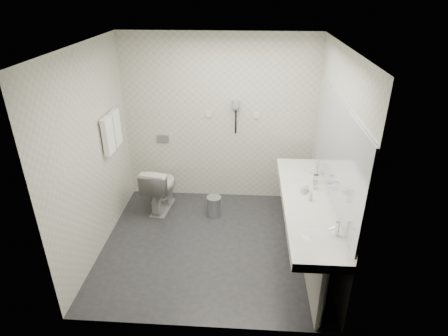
{
  "coord_description": "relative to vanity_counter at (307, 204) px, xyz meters",
  "views": [
    {
      "loc": [
        0.42,
        -3.91,
        3.08
      ],
      "look_at": [
        0.15,
        0.15,
        1.05
      ],
      "focal_mm": 30.06,
      "sensor_mm": 36.0,
      "label": 1
    }
  ],
  "objects": [
    {
      "name": "pedal_bin",
      "position": [
        -1.15,
        0.88,
        -0.65
      ],
      "size": [
        0.26,
        0.26,
        0.3
      ],
      "primitive_type": "cylinder",
      "rotation": [
        0.0,
        0.0,
        -0.26
      ],
      "color": "#B2B5BA",
      "rests_on": "floor"
    },
    {
      "name": "vanity_post_far",
      "position": [
        0.05,
        1.04,
        -0.42
      ],
      "size": [
        0.06,
        0.06,
        0.75
      ],
      "primitive_type": "cylinder",
      "color": "silver",
      "rests_on": "floor"
    },
    {
      "name": "mirror",
      "position": [
        0.26,
        0.0,
        0.65
      ],
      "size": [
        0.02,
        2.2,
        1.05
      ],
      "primitive_type": "cube",
      "color": "#B2BCC6",
      "rests_on": "wall_right"
    },
    {
      "name": "vanity_panel",
      "position": [
        0.02,
        0.0,
        -0.42
      ],
      "size": [
        0.03,
        2.15,
        0.75
      ],
      "primitive_type": "cube",
      "color": "gray",
      "rests_on": "floor"
    },
    {
      "name": "vanity_post_near",
      "position": [
        0.05,
        -1.04,
        -0.42
      ],
      "size": [
        0.06,
        0.06,
        0.75
      ],
      "primitive_type": "cylinder",
      "color": "silver",
      "rests_on": "floor"
    },
    {
      "name": "dryer_cradle",
      "position": [
        -0.88,
        1.47,
        0.7
      ],
      "size": [
        0.1,
        0.04,
        0.14
      ],
      "primitive_type": "cube",
      "color": "gray",
      "rests_on": "wall_back"
    },
    {
      "name": "toilet",
      "position": [
        -1.96,
        1.04,
        -0.44
      ],
      "size": [
        0.48,
        0.75,
        0.72
      ],
      "primitive_type": "imported",
      "rotation": [
        0.0,
        0.0,
        3.02
      ],
      "color": "silver",
      "rests_on": "floor"
    },
    {
      "name": "dryer_cord",
      "position": [
        -0.88,
        1.46,
        0.45
      ],
      "size": [
        0.02,
        0.02,
        0.35
      ],
      "primitive_type": "cylinder",
      "color": "black",
      "rests_on": "dryer_cradle"
    },
    {
      "name": "wall_back",
      "position": [
        -1.12,
        1.5,
        0.45
      ],
      "size": [
        2.8,
        0.0,
        2.8
      ],
      "primitive_type": "plane",
      "rotation": [
        1.57,
        0.0,
        0.0
      ],
      "color": "beige",
      "rests_on": "floor"
    },
    {
      "name": "switch_plate_b",
      "position": [
        -0.57,
        1.49,
        0.55
      ],
      "size": [
        0.09,
        0.02,
        0.09
      ],
      "primitive_type": "cube",
      "color": "silver",
      "rests_on": "wall_back"
    },
    {
      "name": "dryer_barrel",
      "position": [
        -0.88,
        1.4,
        0.73
      ],
      "size": [
        0.08,
        0.14,
        0.08
      ],
      "primitive_type": "cylinder",
      "rotation": [
        1.57,
        0.0,
        0.0
      ],
      "color": "gray",
      "rests_on": "dryer_cradle"
    },
    {
      "name": "soap_bottle_a",
      "position": [
        -0.03,
        0.14,
        0.11
      ],
      "size": [
        0.07,
        0.07,
        0.11
      ],
      "primitive_type": "imported",
      "rotation": [
        0.0,
        0.0,
        0.64
      ],
      "color": "silver",
      "rests_on": "vanity_counter"
    },
    {
      "name": "faucet_near",
      "position": [
        0.19,
        -0.65,
        0.12
      ],
      "size": [
        0.04,
        0.04,
        0.15
      ],
      "primitive_type": "cylinder",
      "color": "silver",
      "rests_on": "vanity_counter"
    },
    {
      "name": "ceiling",
      "position": [
        -1.12,
        0.2,
        1.7
      ],
      "size": [
        2.8,
        2.8,
        0.0
      ],
      "primitive_type": "plane",
      "rotation": [
        3.14,
        0.0,
        0.0
      ],
      "color": "silver",
      "rests_on": "wall_back"
    },
    {
      "name": "flush_plate",
      "position": [
        -1.98,
        1.49,
        0.15
      ],
      "size": [
        0.18,
        0.02,
        0.12
      ],
      "primitive_type": "cube",
      "color": "#B2B5BA",
      "rests_on": "wall_back"
    },
    {
      "name": "towel_far",
      "position": [
        -2.46,
        0.89,
        0.53
      ],
      "size": [
        0.07,
        0.24,
        0.48
      ],
      "primitive_type": "cube",
      "color": "white",
      "rests_on": "towel_rail"
    },
    {
      "name": "glass_left",
      "position": [
        0.13,
        0.26,
        0.1
      ],
      "size": [
        0.07,
        0.07,
        0.1
      ],
      "primitive_type": "cylinder",
      "rotation": [
        0.0,
        0.0,
        -0.39
      ],
      "color": "silver",
      "rests_on": "vanity_counter"
    },
    {
      "name": "towel_near",
      "position": [
        -2.46,
        0.61,
        0.53
      ],
      "size": [
        0.07,
        0.24,
        0.48
      ],
      "primitive_type": "cube",
      "color": "white",
      "rests_on": "towel_rail"
    },
    {
      "name": "basin_near",
      "position": [
        0.0,
        -0.65,
        0.04
      ],
      "size": [
        0.4,
        0.31,
        0.05
      ],
      "primitive_type": "ellipsoid",
      "color": "silver",
      "rests_on": "vanity_counter"
    },
    {
      "name": "glass_right",
      "position": [
        0.16,
        0.42,
        0.1
      ],
      "size": [
        0.08,
        0.08,
        0.11
      ],
      "primitive_type": "cylinder",
      "rotation": [
        0.0,
        0.0,
        -0.38
      ],
      "color": "silver",
      "rests_on": "vanity_counter"
    },
    {
      "name": "floor",
      "position": [
        -1.12,
        0.2,
        -0.8
      ],
      "size": [
        2.8,
        2.8,
        0.0
      ],
      "primitive_type": "plane",
      "color": "#232327",
      "rests_on": "ground"
    },
    {
      "name": "wall_front",
      "position": [
        -1.12,
        -1.1,
        0.45
      ],
      "size": [
        2.8,
        0.0,
        2.8
      ],
      "primitive_type": "plane",
      "rotation": [
        -1.57,
        0.0,
        0.0
      ],
      "color": "beige",
      "rests_on": "floor"
    },
    {
      "name": "soap_bottle_c",
      "position": [
        0.03,
        -0.01,
        0.11
      ],
      "size": [
        0.05,
        0.05,
        0.13
      ],
      "primitive_type": "imported",
      "rotation": [
        0.0,
        0.0,
        0.07
      ],
      "color": "silver",
      "rests_on": "vanity_counter"
    },
    {
      "name": "soap_bottle_b",
      "position": [
        0.01,
        0.2,
        0.09
      ],
      "size": [
        0.09,
        0.09,
        0.09
      ],
      "primitive_type": "imported",
      "rotation": [
        0.0,
        0.0,
        -0.47
      ],
      "color": "silver",
      "rests_on": "vanity_counter"
    },
    {
      "name": "faucet_far",
      "position": [
        0.19,
        0.65,
        0.12
      ],
      "size": [
        0.04,
        0.04,
        0.15
      ],
      "primitive_type": "cylinder",
      "color": "silver",
      "rests_on": "vanity_counter"
    },
    {
      "name": "basin_far",
      "position": [
        0.0,
        0.65,
        0.04
      ],
      "size": [
        0.4,
        0.31,
        0.05
      ],
      "primitive_type": "ellipsoid",
      "color": "silver",
      "rests_on": "vanity_counter"
    },
    {
      "name": "switch_plate_a",
      "position": [
        -1.27,
        1.49,
        0.55
      ],
      "size": [
        0.09,
        0.02,
        0.09
      ],
      "primitive_type": "cube",
      "color": "silver",
      "rests_on": "wall_back"
    },
    {
      "name": "towel_rail",
      "position": [
        -2.47,
        0.75,
        0.75
      ],
      "size": [
        0.02,
        0.62,
        0.02
      ],
      "primitive_type": "cylinder",
      "rotation": [
        1.57,
        0.0,
        0.0
      ],
      "color": "silver",
      "rests_on": "wall_left"
    },
    {
      "name": "wall_left",
      "position": [
        -2.52,
        0.2,
        0.45
      ],
      "size": [
        0.0,
        2.6,
        2.6
      ],
      "primitive_type": "plane",
      "rotation": [
        1.57,
        0.0,
        1.57
      ],
      "color": "beige",
      "rests_on": "floor"
    },
    {
      "name": "vanity_counter",
      "position": [
        0.0,
        0.0,
        0.0
      ],
      "size": [
        0.55,
        2.2,
        0.1
      ],
      "primitive_type": "cube",
      "color": "silver",
      "rests_on": "floor"
    },
    {
      "name": "wall_right",
      "position": [
        0.27,
        0.2,
        0.45
      ],
      "size": [
        0.0,
        2.6,
        2.6
      ],
      "primitive_type": "plane",
      "rotation": [
        1.57,
        0.0,
        -1.57
      ],
      "color": "beige",
      "rests_on": "floor"
    },
    {
      "name": "bin_lid",
      "position": [
        -1.15,
        0.88,
        -0.5
      ],
      "size": [
        0.21,
        0.21,
        0.02
      ],
      "primitive_type": "cylinder",
      "color": "#B2B5BA",
      "rests_on": "pedal_bin"
    }
  ]
}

